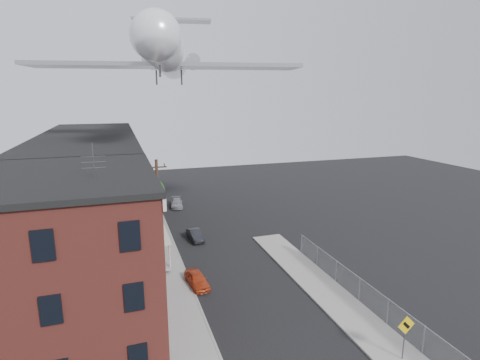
{
  "coord_description": "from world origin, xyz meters",
  "views": [
    {
      "loc": [
        -8.73,
        -15.52,
        14.48
      ],
      "look_at": [
        -0.85,
        8.54,
        8.81
      ],
      "focal_mm": 28.0,
      "sensor_mm": 36.0,
      "label": 1
    }
  ],
  "objects_px": {
    "utility_pole": "(158,206)",
    "car_far": "(177,203)",
    "street_tree": "(153,193)",
    "car_mid": "(195,235)",
    "warning_sign": "(405,331)",
    "car_near": "(197,279)",
    "airplane": "(168,56)"
  },
  "relations": [
    {
      "from": "car_near",
      "to": "car_mid",
      "type": "bearing_deg",
      "value": 72.38
    },
    {
      "from": "car_far",
      "to": "airplane",
      "type": "height_order",
      "value": "airplane"
    },
    {
      "from": "warning_sign",
      "to": "car_far",
      "type": "bearing_deg",
      "value": 102.32
    },
    {
      "from": "car_mid",
      "to": "car_far",
      "type": "relative_size",
      "value": 0.88
    },
    {
      "from": "warning_sign",
      "to": "car_near",
      "type": "height_order",
      "value": "warning_sign"
    },
    {
      "from": "street_tree",
      "to": "car_mid",
      "type": "bearing_deg",
      "value": -65.14
    },
    {
      "from": "car_near",
      "to": "car_mid",
      "type": "xyz_separation_m",
      "value": [
        1.8,
        9.5,
        -0.02
      ]
    },
    {
      "from": "warning_sign",
      "to": "car_far",
      "type": "height_order",
      "value": "warning_sign"
    },
    {
      "from": "utility_pole",
      "to": "car_far",
      "type": "xyz_separation_m",
      "value": [
        3.8,
        14.85,
        -4.14
      ]
    },
    {
      "from": "utility_pole",
      "to": "car_far",
      "type": "distance_m",
      "value": 15.87
    },
    {
      "from": "warning_sign",
      "to": "car_mid",
      "type": "xyz_separation_m",
      "value": [
        -7.4,
        21.45,
        -1.35
      ]
    },
    {
      "from": "street_tree",
      "to": "airplane",
      "type": "relative_size",
      "value": 0.16
    },
    {
      "from": "car_near",
      "to": "airplane",
      "type": "bearing_deg",
      "value": 80.75
    },
    {
      "from": "utility_pole",
      "to": "car_near",
      "type": "relative_size",
      "value": 2.74
    },
    {
      "from": "car_far",
      "to": "airplane",
      "type": "relative_size",
      "value": 0.12
    },
    {
      "from": "car_mid",
      "to": "car_far",
      "type": "height_order",
      "value": "car_far"
    },
    {
      "from": "street_tree",
      "to": "car_far",
      "type": "height_order",
      "value": "street_tree"
    },
    {
      "from": "car_near",
      "to": "airplane",
      "type": "distance_m",
      "value": 24.46
    },
    {
      "from": "street_tree",
      "to": "warning_sign",
      "type": "bearing_deg",
      "value": -69.42
    },
    {
      "from": "utility_pole",
      "to": "airplane",
      "type": "distance_m",
      "value": 17.06
    },
    {
      "from": "car_mid",
      "to": "airplane",
      "type": "relative_size",
      "value": 0.1
    },
    {
      "from": "street_tree",
      "to": "car_near",
      "type": "relative_size",
      "value": 1.58
    },
    {
      "from": "utility_pole",
      "to": "car_near",
      "type": "bearing_deg",
      "value": -74.21
    },
    {
      "from": "car_near",
      "to": "airplane",
      "type": "height_order",
      "value": "airplane"
    },
    {
      "from": "utility_pole",
      "to": "warning_sign",
      "type": "bearing_deg",
      "value": -59.52
    },
    {
      "from": "warning_sign",
      "to": "airplane",
      "type": "relative_size",
      "value": 0.09
    },
    {
      "from": "airplane",
      "to": "car_near",
      "type": "bearing_deg",
      "value": -92.36
    },
    {
      "from": "car_mid",
      "to": "airplane",
      "type": "distance_m",
      "value": 19.49
    },
    {
      "from": "warning_sign",
      "to": "airplane",
      "type": "bearing_deg",
      "value": 106.78
    },
    {
      "from": "airplane",
      "to": "utility_pole",
      "type": "bearing_deg",
      "value": -106.11
    },
    {
      "from": "car_near",
      "to": "airplane",
      "type": "xyz_separation_m",
      "value": [
        0.67,
        16.32,
        18.2
      ]
    },
    {
      "from": "warning_sign",
      "to": "car_near",
      "type": "relative_size",
      "value": 0.85
    }
  ]
}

